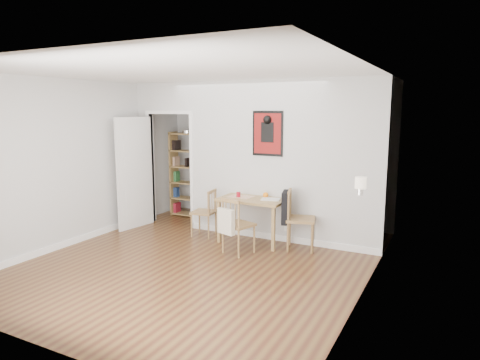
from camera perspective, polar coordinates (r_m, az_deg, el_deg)
The scene contains 15 objects.
ground at distance 6.25m, azimuth -4.88°, elevation -10.58°, with size 5.20×5.20×0.00m, color brown.
room_shell at distance 7.05m, azimuth 1.46°, elevation 2.61°, with size 5.20×5.20×5.20m.
dining_table at distance 6.88m, azimuth 1.76°, elevation -3.14°, with size 1.06×0.68×0.73m.
chair_left at distance 7.30m, azimuth -4.86°, elevation -4.35°, with size 0.45×0.45×0.80m.
chair_right at distance 6.61m, azimuth 7.93°, elevation -5.14°, with size 0.62×0.57×0.93m.
chair_front at distance 6.38m, azimuth -0.28°, elevation -6.03°, with size 0.54×0.57×0.86m.
bookshelf at distance 8.61m, azimuth -6.98°, elevation 0.67°, with size 0.71×0.28×1.69m.
fireplace at distance 5.52m, azimuth 16.01°, elevation -6.91°, with size 0.45×1.25×1.16m.
red_glass at distance 6.92m, azimuth -0.22°, elevation -1.95°, with size 0.07×0.07×0.09m, color maroon.
orange_fruit at distance 6.89m, azimuth 3.43°, elevation -2.01°, with size 0.09×0.09×0.09m, color orange.
placemat at distance 6.97m, azimuth 0.16°, elevation -2.21°, with size 0.38×0.29×0.00m, color beige.
notebook at distance 6.76m, azimuth 4.11°, elevation -2.57°, with size 0.29×0.21×0.01m, color silver.
mantel_lamp at distance 5.08m, azimuth 15.78°, elevation -0.50°, with size 0.13×0.13×0.21m.
ceramic_jar_a at distance 5.56m, azimuth 15.69°, elevation -0.40°, with size 0.10×0.10×0.12m, color black.
ceramic_jar_b at distance 5.73m, azimuth 16.04°, elevation -0.24°, with size 0.08×0.08×0.10m, color black.
Camera 1 is at (3.14, -4.97, 2.13)m, focal length 32.00 mm.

